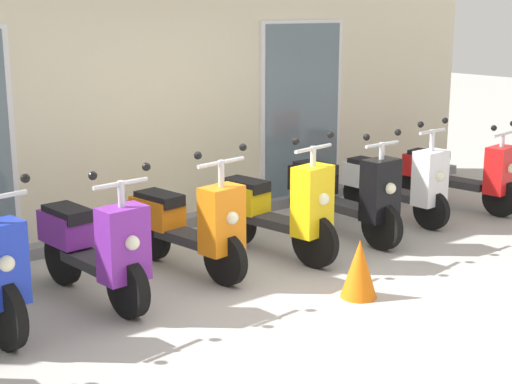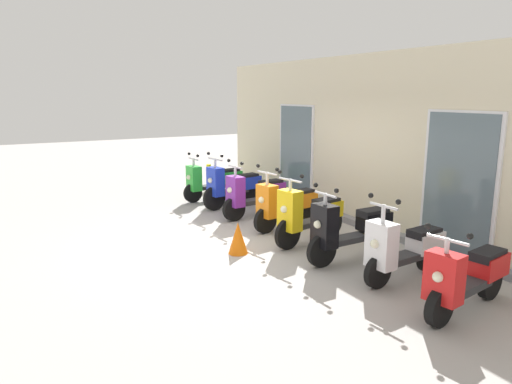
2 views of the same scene
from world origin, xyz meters
The scene contains 12 objects.
ground_plane centered at (0.00, 0.00, 0.00)m, with size 40.00×40.00×0.00m, color #A8A39E.
storefront_facade centered at (0.00, 2.59, 1.59)m, with size 10.36×0.50×3.28m.
scooter_green centered at (-3.43, 0.86, 0.48)m, with size 0.52×1.61×1.18m.
scooter_blue centered at (-2.52, 0.93, 0.50)m, with size 0.62×1.60×1.28m.
scooter_purple centered at (-1.48, 0.91, 0.48)m, with size 0.56×1.55×1.24m.
scooter_orange centered at (-0.46, 1.02, 0.48)m, with size 0.62×1.54×1.26m.
scooter_yellow centered at (0.49, 0.86, 0.52)m, with size 0.63×1.57×1.30m.
scooter_black centered at (1.49, 0.91, 0.50)m, with size 0.54×1.65×1.24m.
scooter_white centered at (2.46, 1.04, 0.47)m, with size 0.52×1.52×1.25m.
scooter_red centered at (3.51, 0.94, 0.44)m, with size 0.61×1.60×1.13m.
curb_bollard centered at (-4.54, 1.25, 0.35)m, with size 0.12×0.12×0.70m, color yellow.
traffic_cone centered at (0.35, -0.43, 0.26)m, with size 0.32×0.32×0.52m, color orange.
Camera 2 is at (6.71, -3.75, 2.54)m, focal length 32.59 mm.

